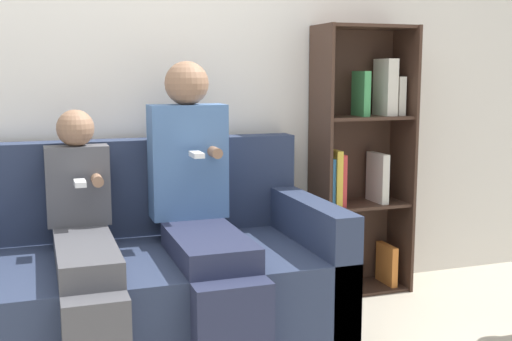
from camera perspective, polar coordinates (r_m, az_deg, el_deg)
back_wall at (r=3.47m, az=-11.30°, el=8.60°), size 10.00×0.06×2.55m
couch at (r=3.11m, az=-12.81°, el=-9.88°), size 2.08×0.95×0.93m
adult_seated at (r=3.01m, az=-4.95°, el=-2.80°), size 0.38×0.92×1.33m
child_seated at (r=2.90m, az=-14.97°, el=-6.02°), size 0.29×0.92×1.10m
bookshelf at (r=3.76m, az=9.05°, el=0.54°), size 0.55×0.30×1.53m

